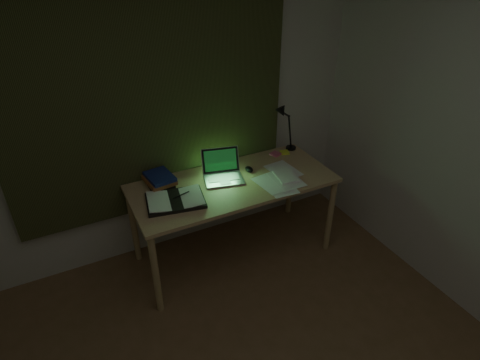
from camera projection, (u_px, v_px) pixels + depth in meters
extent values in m
cube|color=beige|center=(150.00, 113.00, 3.04)|extent=(3.50, 0.00, 2.50)
cube|color=#2C2E17|center=(149.00, 89.00, 2.91)|extent=(2.20, 0.06, 2.00)
ellipsoid|color=black|center=(249.00, 169.00, 3.30)|extent=(0.07, 0.10, 0.04)
cube|color=#F2FF35|center=(285.00, 152.00, 3.59)|extent=(0.09, 0.09, 0.02)
cube|color=#E0577F|center=(275.00, 154.00, 3.56)|extent=(0.10, 0.10, 0.02)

